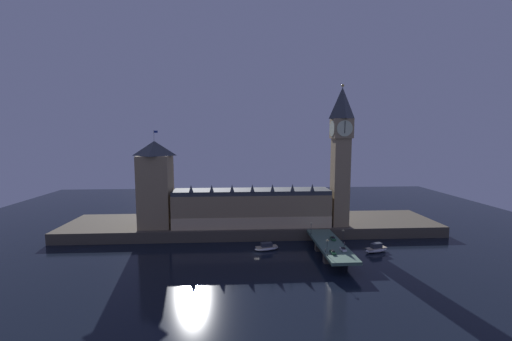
% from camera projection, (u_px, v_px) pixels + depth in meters
% --- Properties ---
extents(ground_plane, '(400.00, 400.00, 0.00)m').
position_uv_depth(ground_plane, '(257.00, 254.00, 152.83)').
color(ground_plane, black).
extents(embankment, '(220.00, 42.00, 6.12)m').
position_uv_depth(embankment, '(253.00, 225.00, 191.22)').
color(embankment, '#4C4438').
rests_on(embankment, ground_plane).
extents(parliament_hall, '(88.62, 16.60, 24.87)m').
position_uv_depth(parliament_hall, '(252.00, 208.00, 179.43)').
color(parliament_hall, '#9E845B').
rests_on(parliament_hall, embankment).
extents(clock_tower, '(11.05, 11.16, 79.63)m').
position_uv_depth(clock_tower, '(341.00, 152.00, 176.34)').
color(clock_tower, '#9E845B').
rests_on(clock_tower, embankment).
extents(victoria_tower, '(17.42, 17.42, 54.44)m').
position_uv_depth(victoria_tower, '(156.00, 184.00, 176.20)').
color(victoria_tower, '#9E845B').
rests_on(victoria_tower, embankment).
extents(bridge, '(12.62, 46.00, 6.22)m').
position_uv_depth(bridge, '(330.00, 247.00, 149.42)').
color(bridge, '#476656').
rests_on(bridge, ground_plane).
extents(car_northbound_trail, '(1.84, 4.59, 1.35)m').
position_uv_depth(car_northbound_trail, '(333.00, 252.00, 136.43)').
color(car_northbound_trail, '#235633').
rests_on(car_northbound_trail, bridge).
extents(car_southbound_lead, '(2.02, 4.44, 1.43)m').
position_uv_depth(car_southbound_lead, '(343.00, 249.00, 139.55)').
color(car_southbound_lead, silver).
rests_on(car_southbound_lead, bridge).
extents(car_southbound_trail, '(1.98, 4.55, 1.39)m').
position_uv_depth(car_southbound_trail, '(333.00, 238.00, 154.65)').
color(car_southbound_trail, '#235633').
rests_on(car_southbound_trail, bridge).
extents(pedestrian_near_rail, '(0.38, 0.38, 1.64)m').
position_uv_depth(pedestrian_near_rail, '(325.00, 250.00, 138.14)').
color(pedestrian_near_rail, black).
rests_on(pedestrian_near_rail, bridge).
extents(pedestrian_mid_walk, '(0.38, 0.38, 1.68)m').
position_uv_depth(pedestrian_mid_walk, '(344.00, 244.00, 146.08)').
color(pedestrian_mid_walk, black).
rests_on(pedestrian_mid_walk, bridge).
extents(street_lamp_near, '(1.34, 0.60, 7.06)m').
position_uv_depth(street_lamp_near, '(327.00, 245.00, 133.82)').
color(street_lamp_near, '#2D3333').
rests_on(street_lamp_near, bridge).
extents(street_lamp_mid, '(1.34, 0.60, 6.77)m').
position_uv_depth(street_lamp_mid, '(343.00, 235.00, 149.15)').
color(street_lamp_mid, '#2D3333').
rests_on(street_lamp_mid, bridge).
extents(street_lamp_far, '(1.34, 0.60, 6.47)m').
position_uv_depth(street_lamp_far, '(311.00, 227.00, 163.08)').
color(street_lamp_far, '#2D3333').
rests_on(street_lamp_far, bridge).
extents(boat_upstream, '(13.12, 7.24, 3.83)m').
position_uv_depth(boat_upstream, '(267.00, 247.00, 157.65)').
color(boat_upstream, white).
rests_on(boat_upstream, ground_plane).
extents(boat_downstream, '(12.92, 7.31, 4.57)m').
position_uv_depth(boat_downstream, '(376.00, 249.00, 154.85)').
color(boat_downstream, white).
rests_on(boat_downstream, ground_plane).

